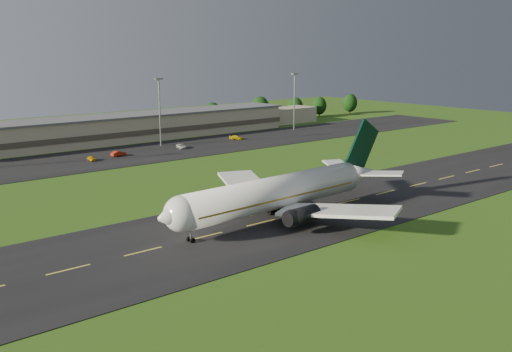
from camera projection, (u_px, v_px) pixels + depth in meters
ground at (349, 202)px, 109.14m from camera, size 360.00×360.00×0.00m
taxiway at (349, 202)px, 109.13m from camera, size 220.00×30.00×0.10m
apron at (160, 151)px, 163.60m from camera, size 260.00×30.00×0.10m
airliner at (278, 193)px, 97.02m from camera, size 51.30×42.14×15.57m
terminal at (139, 127)px, 184.99m from camera, size 145.00×16.00×8.40m
light_mast_centre at (159, 104)px, 169.99m from camera, size 2.40×1.20×20.35m
light_mast_east at (294, 95)px, 203.93m from camera, size 2.40×1.20×20.35m
tree_line at (201, 115)px, 210.82m from camera, size 200.12×9.62×10.21m
service_vehicle_a at (92, 158)px, 148.91m from camera, size 1.56×3.65×1.23m
service_vehicle_b at (118, 154)px, 155.37m from camera, size 4.51×2.33×1.42m
service_vehicle_c at (181, 146)px, 167.76m from camera, size 2.90×4.75×1.23m
service_vehicle_d at (236, 137)px, 184.29m from camera, size 4.59×4.21×1.29m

